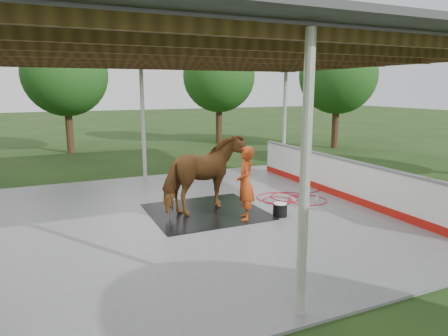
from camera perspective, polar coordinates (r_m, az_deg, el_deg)
name	(u,v)px	position (r m, az deg, el deg)	size (l,w,h in m)	color
ground	(189,218)	(9.97, -4.96, -7.18)	(100.00, 100.00, 0.00)	#1E3814
concrete_slab	(189,217)	(9.96, -4.96, -7.04)	(12.00, 10.00, 0.05)	slate
pavilion_structure	(186,52)	(9.48, -5.38, 16.18)	(12.60, 10.60, 4.05)	beige
dasher_board	(339,178)	(12.06, 16.10, -1.39)	(0.16, 8.00, 1.15)	#B3160E
tree_belt	(186,63)	(10.42, -5.40, 14.76)	(28.00, 28.00, 5.80)	#382314
rubber_mat	(206,211)	(10.27, -2.59, -6.23)	(2.78, 2.61, 0.02)	black
horse	(206,174)	(10.02, -2.64, -0.91)	(1.04, 2.28, 1.93)	brown
handler	(246,183)	(9.49, 3.09, -2.22)	(0.65, 0.42, 1.77)	#B53B13
wash_bucket	(280,210)	(9.99, 8.02, -5.90)	(0.35, 0.35, 0.32)	black
soap_bottle_a	(306,191)	(11.81, 11.60, -3.31)	(0.13, 0.13, 0.33)	silver
soap_bottle_b	(317,198)	(11.53, 13.15, -4.16)	(0.07, 0.08, 0.17)	#338CD8
hose_coil	(289,198)	(11.57, 9.20, -4.31)	(2.58, 1.67, 0.02)	#B80D22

